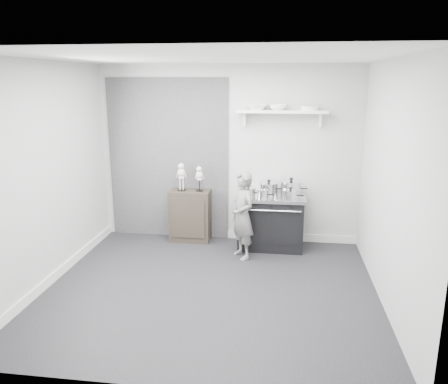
{
  "coord_description": "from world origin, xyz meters",
  "views": [
    {
      "loc": [
        0.82,
        -4.78,
        2.47
      ],
      "look_at": [
        0.05,
        0.95,
        0.97
      ],
      "focal_mm": 35.0,
      "sensor_mm": 36.0,
      "label": 1
    }
  ],
  "objects": [
    {
      "name": "skeleton_full",
      "position": [
        -0.7,
        1.61,
        1.05
      ],
      "size": [
        0.14,
        0.09,
        0.5
      ],
      "primitive_type": null,
      "color": "beige",
      "rests_on": "side_cabinet"
    },
    {
      "name": "bowl_large",
      "position": [
        0.43,
        1.67,
        2.08
      ],
      "size": [
        0.31,
        0.31,
        0.08
      ],
      "primitive_type": "imported",
      "color": "white",
      "rests_on": "wall_shelf"
    },
    {
      "name": "bowl_small",
      "position": [
        0.74,
        1.67,
        2.08
      ],
      "size": [
        0.26,
        0.26,
        0.08
      ],
      "primitive_type": "imported",
      "color": "white",
      "rests_on": "wall_shelf"
    },
    {
      "name": "pot_back_right",
      "position": [
        0.97,
        1.58,
        0.91
      ],
      "size": [
        0.4,
        0.31,
        0.26
      ],
      "color": "silver",
      "rests_on": "stove"
    },
    {
      "name": "plate_stack",
      "position": [
        1.19,
        1.67,
        2.07
      ],
      "size": [
        0.26,
        0.26,
        0.06
      ],
      "primitive_type": "cylinder",
      "color": "silver",
      "rests_on": "wall_shelf"
    },
    {
      "name": "room_shell",
      "position": [
        -0.09,
        0.15,
        1.64
      ],
      "size": [
        4.02,
        3.62,
        2.71
      ],
      "color": "#A9A9A7",
      "rests_on": "ground"
    },
    {
      "name": "stove",
      "position": [
        0.68,
        1.48,
        0.41
      ],
      "size": [
        1.01,
        0.63,
        0.81
      ],
      "color": "black",
      "rests_on": "ground"
    },
    {
      "name": "skeleton_torso",
      "position": [
        -0.42,
        1.61,
        1.03
      ],
      "size": [
        0.12,
        0.08,
        0.44
      ],
      "primitive_type": null,
      "color": "beige",
      "rests_on": "side_cabinet"
    },
    {
      "name": "child",
      "position": [
        0.3,
        1.02,
        0.62
      ],
      "size": [
        0.5,
        0.54,
        1.25
      ],
      "primitive_type": "imported",
      "rotation": [
        0.0,
        0.0,
        -0.98
      ],
      "color": "slate",
      "rests_on": "ground"
    },
    {
      "name": "pot_back_left",
      "position": [
        0.64,
        1.61,
        0.89
      ],
      "size": [
        0.37,
        0.28,
        0.21
      ],
      "color": "silver",
      "rests_on": "stove"
    },
    {
      "name": "ground",
      "position": [
        0.0,
        0.0,
        0.0
      ],
      "size": [
        4.0,
        4.0,
        0.0
      ],
      "primitive_type": "plane",
      "color": "black",
      "rests_on": "ground"
    },
    {
      "name": "pot_front_right",
      "position": [
        0.95,
        1.29,
        0.88
      ],
      "size": [
        0.31,
        0.22,
        0.18
      ],
      "color": "silver",
      "rests_on": "stove"
    },
    {
      "name": "side_cabinet",
      "position": [
        -0.57,
        1.61,
        0.4
      ],
      "size": [
        0.62,
        0.36,
        0.81
      ],
      "primitive_type": "cube",
      "color": "black",
      "rests_on": "ground"
    },
    {
      "name": "wall_shelf",
      "position": [
        0.8,
        1.68,
        2.01
      ],
      "size": [
        1.3,
        0.26,
        0.24
      ],
      "color": "silver",
      "rests_on": "room_shell"
    },
    {
      "name": "pot_front_left",
      "position": [
        0.35,
        1.39,
        0.87
      ],
      "size": [
        0.3,
        0.21,
        0.17
      ],
      "color": "silver",
      "rests_on": "stove"
    },
    {
      "name": "pot_front_center",
      "position": [
        0.57,
        1.33,
        0.87
      ],
      "size": [
        0.25,
        0.17,
        0.15
      ],
      "color": "silver",
      "rests_on": "stove"
    }
  ]
}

